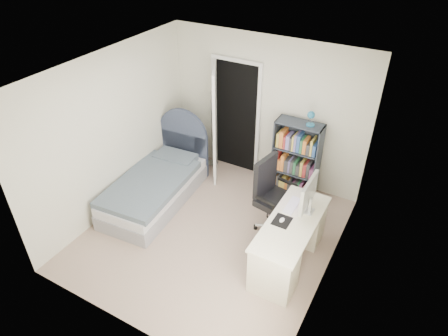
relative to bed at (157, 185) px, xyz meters
The scene contains 8 objects.
room_shell 1.57m from the bed, 13.64° to the right, with size 3.50×3.70×2.60m.
door 1.55m from the bed, 67.51° to the left, with size 0.92×0.74×2.06m.
bed is the anchor object (origin of this frame).
nightstand 1.33m from the bed, 96.36° to the left, with size 0.38×0.38×0.56m.
floor_lamp 1.41m from the bed, 78.94° to the left, with size 0.21×0.21×1.48m.
bookcase 2.28m from the bed, 33.50° to the left, with size 0.74×0.32×1.57m.
desk 2.41m from the bed, ahead, with size 0.60×1.49×1.22m.
office_chair 1.95m from the bed, ahead, with size 0.64×0.66×1.19m.
Camera 1 is at (2.30, -3.75, 4.16)m, focal length 32.00 mm.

